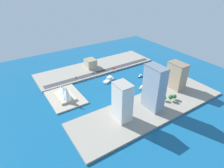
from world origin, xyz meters
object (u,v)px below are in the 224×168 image
at_px(apartment_midrise_tan, 176,76).
at_px(office_block_beige, 90,63).
at_px(water_taxi_orange, 142,87).
at_px(taxi_yellow_cab, 76,77).
at_px(traffic_light_waterfront, 96,73).
at_px(patrol_launch_navy, 140,76).
at_px(hotel_broad_white, 122,102).
at_px(opera_landmark, 65,93).
at_px(pickup_red, 114,68).
at_px(ferry_white_commuter, 109,80).
at_px(tower_tall_glass, 154,88).
at_px(hatchback_blue, 93,73).
at_px(sailboat_small_white, 158,75).

height_order(apartment_midrise_tan, office_block_beige, apartment_midrise_tan).
distance_m(water_taxi_orange, taxi_yellow_cab, 120.87).
bearing_deg(traffic_light_waterfront, apartment_midrise_tan, -141.57).
bearing_deg(traffic_light_waterfront, water_taxi_orange, -151.21).
relative_size(patrol_launch_navy, taxi_yellow_cab, 2.21).
bearing_deg(taxi_yellow_cab, hotel_broad_white, -177.86).
relative_size(patrol_launch_navy, office_block_beige, 0.48).
relative_size(office_block_beige, opera_landmark, 0.57).
bearing_deg(pickup_red, ferry_white_commuter, 135.43).
xyz_separation_m(tower_tall_glass, traffic_light_waterfront, (131.06, 17.04, -27.53)).
xyz_separation_m(tower_tall_glass, pickup_red, (134.85, -23.98, -30.97)).
distance_m(water_taxi_orange, ferry_white_commuter, 60.91).
distance_m(ferry_white_commuter, apartment_midrise_tan, 115.82).
bearing_deg(patrol_launch_navy, tower_tall_glass, 149.14).
height_order(ferry_white_commuter, hatchback_blue, ferry_white_commuter).
bearing_deg(patrol_launch_navy, opera_landmark, 86.54).
height_order(hotel_broad_white, opera_landmark, hotel_broad_white).
height_order(sailboat_small_white, apartment_midrise_tan, apartment_midrise_tan).
relative_size(apartment_midrise_tan, taxi_yellow_cab, 8.69).
xyz_separation_m(ferry_white_commuter, taxi_yellow_cab, (38.73, 47.46, 0.98)).
bearing_deg(sailboat_small_white, ferry_white_commuter, 68.78).
relative_size(patrol_launch_navy, apartment_midrise_tan, 0.25).
relative_size(patrol_launch_navy, ferry_white_commuter, 0.42).
xyz_separation_m(office_block_beige, taxi_yellow_cab, (-26.16, 44.60, -7.59)).
distance_m(water_taxi_orange, patrol_launch_navy, 39.24).
bearing_deg(patrol_launch_navy, hotel_broad_white, 128.69).
bearing_deg(opera_landmark, sailboat_small_white, -97.78).
bearing_deg(opera_landmark, pickup_red, -70.13).
bearing_deg(opera_landmark, water_taxi_orange, -108.42).
relative_size(ferry_white_commuter, apartment_midrise_tan, 0.60).
distance_m(pickup_red, taxi_yellow_cab, 79.44).
height_order(apartment_midrise_tan, traffic_light_waterfront, apartment_midrise_tan).
bearing_deg(hatchback_blue, ferry_white_commuter, -160.86).
bearing_deg(tower_tall_glass, hotel_broad_white, 86.00).
xyz_separation_m(ferry_white_commuter, hotel_broad_white, (-99.17, 42.30, 26.29)).
height_order(tower_tall_glass, office_block_beige, tower_tall_glass).
bearing_deg(patrol_launch_navy, hatchback_blue, 51.55).
height_order(office_block_beige, traffic_light_waterfront, office_block_beige).
height_order(water_taxi_orange, pickup_red, pickup_red).
height_order(tower_tall_glass, pickup_red, tower_tall_glass).
height_order(ferry_white_commuter, opera_landmark, opera_landmark).
relative_size(water_taxi_orange, pickup_red, 3.21).
distance_m(sailboat_small_white, taxi_yellow_cab, 154.17).
bearing_deg(patrol_launch_navy, office_block_beige, 35.75).
xyz_separation_m(water_taxi_orange, hotel_broad_white, (-48.68, 76.34, 27.73)).
relative_size(hatchback_blue, taxi_yellow_cab, 1.00).
distance_m(patrol_launch_navy, apartment_midrise_tan, 70.37).
xyz_separation_m(water_taxi_orange, taxi_yellow_cab, (89.22, 81.50, 2.42)).
relative_size(water_taxi_orange, opera_landmark, 0.40).
relative_size(patrol_launch_navy, traffic_light_waterfront, 1.70).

